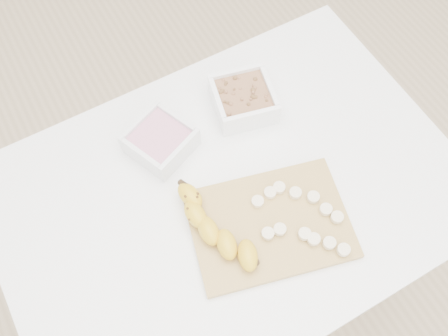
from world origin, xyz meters
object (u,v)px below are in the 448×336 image
table (230,208)px  cutting_board (270,224)px  banana (217,229)px  bowl_yogurt (160,141)px  bowl_granola (243,99)px

table → cutting_board: size_ratio=3.07×
table → cutting_board: cutting_board is taller
table → banana: size_ratio=4.36×
bowl_yogurt → cutting_board: bearing=-68.1°
table → bowl_granola: (0.13, 0.18, 0.13)m
table → banana: (-0.07, -0.07, 0.13)m
bowl_yogurt → banana: (0.01, -0.25, 0.00)m
banana → bowl_granola: bearing=48.7°
table → bowl_yogurt: 0.23m
cutting_board → banana: banana is taller
table → bowl_yogurt: bowl_yogurt is taller
bowl_yogurt → bowl_granola: bearing=1.1°
bowl_yogurt → bowl_granola: (0.22, 0.00, 0.00)m
bowl_granola → cutting_board: (-0.10, -0.29, -0.02)m
bowl_granola → table: bearing=-127.3°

